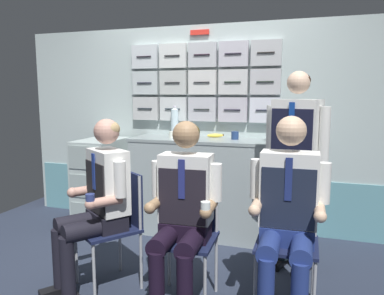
% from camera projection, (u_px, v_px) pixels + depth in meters
% --- Properties ---
extents(ground, '(4.80, 4.80, 0.04)m').
position_uv_depth(ground, '(150.00, 282.00, 2.94)').
color(ground, '#262D3D').
extents(galley_bulkhead, '(4.20, 0.14, 2.15)m').
position_uv_depth(galley_bulkhead, '(202.00, 126.00, 4.07)').
color(galley_bulkhead, '#AEBFBE').
rests_on(galley_bulkhead, ground).
extents(galley_counter, '(1.71, 0.53, 0.99)m').
position_uv_depth(galley_counter, '(215.00, 187.00, 3.82)').
color(galley_counter, '#95A3A4').
rests_on(galley_counter, ground).
extents(service_trolley, '(0.40, 0.65, 0.95)m').
position_uv_depth(service_trolley, '(102.00, 180.00, 4.09)').
color(service_trolley, black).
rests_on(service_trolley, ground).
extents(folding_chair_left, '(0.56, 0.56, 0.86)m').
position_uv_depth(folding_chair_left, '(119.00, 215.00, 2.82)').
color(folding_chair_left, '#A8AAAF').
rests_on(folding_chair_left, ground).
extents(crew_member_left, '(0.61, 0.66, 1.26)m').
position_uv_depth(crew_member_left, '(97.00, 198.00, 2.70)').
color(crew_member_left, black).
rests_on(crew_member_left, ground).
extents(folding_chair_right, '(0.42, 0.42, 0.86)m').
position_uv_depth(folding_chair_right, '(189.00, 223.00, 2.65)').
color(folding_chair_right, '#A8AAAF').
rests_on(folding_chair_right, ground).
extents(crew_member_right, '(0.49, 0.61, 1.26)m').
position_uv_depth(crew_member_right, '(183.00, 207.00, 2.47)').
color(crew_member_right, black).
rests_on(crew_member_right, ground).
extents(folding_chair_by_counter, '(0.41, 0.41, 0.86)m').
position_uv_depth(folding_chair_by_counter, '(288.00, 227.00, 2.57)').
color(folding_chair_by_counter, '#A8AAAF').
rests_on(folding_chair_by_counter, ground).
extents(crew_member_by_counter, '(0.51, 0.62, 1.30)m').
position_uv_depth(crew_member_by_counter, '(288.00, 207.00, 2.39)').
color(crew_member_by_counter, black).
rests_on(crew_member_by_counter, ground).
extents(crew_member_standing, '(0.49, 0.34, 1.61)m').
position_uv_depth(crew_member_standing, '(296.00, 156.00, 3.00)').
color(crew_member_standing, black).
rests_on(crew_member_standing, ground).
extents(water_bottle_blue_cap, '(0.08, 0.08, 0.32)m').
position_uv_depth(water_bottle_blue_cap, '(175.00, 121.00, 4.02)').
color(water_bottle_blue_cap, silver).
rests_on(water_bottle_blue_cap, galley_counter).
extents(sparkling_bottle_green, '(0.06, 0.06, 0.28)m').
position_uv_depth(sparkling_bottle_green, '(271.00, 128.00, 3.53)').
color(sparkling_bottle_green, '#519E55').
rests_on(sparkling_bottle_green, galley_counter).
extents(water_bottle_short, '(0.07, 0.07, 0.22)m').
position_uv_depth(water_bottle_short, '(273.00, 130.00, 3.62)').
color(water_bottle_short, silver).
rests_on(water_bottle_short, galley_counter).
extents(water_bottle_clear, '(0.07, 0.07, 0.25)m').
position_uv_depth(water_bottle_clear, '(293.00, 130.00, 3.49)').
color(water_bottle_clear, silver).
rests_on(water_bottle_clear, galley_counter).
extents(paper_cup_tan, '(0.07, 0.07, 0.06)m').
position_uv_depth(paper_cup_tan, '(172.00, 134.00, 3.86)').
color(paper_cup_tan, white).
rests_on(paper_cup_tan, galley_counter).
extents(coffee_cup_spare, '(0.07, 0.07, 0.08)m').
position_uv_depth(coffee_cup_spare, '(235.00, 135.00, 3.70)').
color(coffee_cup_spare, navy).
rests_on(coffee_cup_spare, galley_counter).
extents(coffee_cup_white, '(0.07, 0.07, 0.06)m').
position_uv_depth(coffee_cup_white, '(193.00, 136.00, 3.74)').
color(coffee_cup_white, navy).
rests_on(coffee_cup_white, galley_counter).
extents(snack_banana, '(0.17, 0.10, 0.04)m').
position_uv_depth(snack_banana, '(215.00, 135.00, 3.87)').
color(snack_banana, yellow).
rests_on(snack_banana, galley_counter).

